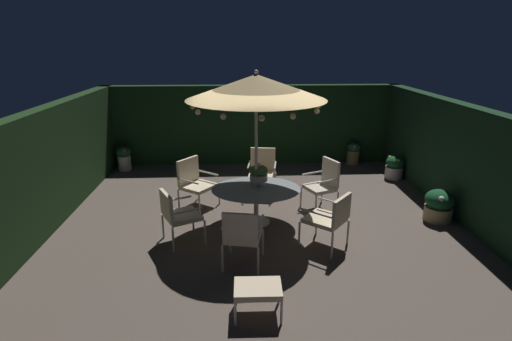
% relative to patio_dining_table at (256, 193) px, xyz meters
% --- Properties ---
extents(ground_plane, '(8.10, 7.98, 0.02)m').
position_rel_patio_dining_table_xyz_m(ground_plane, '(0.08, 0.08, -0.61)').
color(ground_plane, brown).
extents(hedge_backdrop_rear, '(8.10, 0.30, 2.16)m').
position_rel_patio_dining_table_xyz_m(hedge_backdrop_rear, '(0.08, 3.92, 0.48)').
color(hedge_backdrop_rear, '#173518').
rests_on(hedge_backdrop_rear, ground_plane).
extents(hedge_backdrop_left, '(0.30, 7.98, 2.16)m').
position_rel_patio_dining_table_xyz_m(hedge_backdrop_left, '(-3.82, 0.08, 0.48)').
color(hedge_backdrop_left, '#1A3317').
rests_on(hedge_backdrop_left, ground_plane).
extents(hedge_backdrop_right, '(0.30, 7.98, 2.16)m').
position_rel_patio_dining_table_xyz_m(hedge_backdrop_right, '(3.99, 0.08, 0.48)').
color(hedge_backdrop_right, '#17341D').
rests_on(hedge_backdrop_right, ground_plane).
extents(patio_dining_table, '(1.65, 1.38, 0.71)m').
position_rel_patio_dining_table_xyz_m(patio_dining_table, '(0.00, 0.00, 0.00)').
color(patio_dining_table, silver).
rests_on(patio_dining_table, ground_plane).
extents(patio_umbrella, '(2.43, 2.43, 2.83)m').
position_rel_patio_dining_table_xyz_m(patio_umbrella, '(-0.00, 0.00, 1.94)').
color(patio_umbrella, beige).
rests_on(patio_umbrella, ground_plane).
extents(centerpiece_planter, '(0.34, 0.34, 0.45)m').
position_rel_patio_dining_table_xyz_m(centerpiece_planter, '(0.05, 0.10, 0.36)').
color(centerpiece_planter, beige).
rests_on(centerpiece_planter, patio_dining_table).
extents(patio_chair_north, '(0.87, 0.87, 0.96)m').
position_rel_patio_dining_table_xyz_m(patio_chair_north, '(1.17, -0.99, -0.03)').
color(patio_chair_north, silver).
rests_on(patio_chair_north, ground_plane).
extents(patio_chair_northeast, '(0.74, 0.74, 1.04)m').
position_rel_patio_dining_table_xyz_m(patio_chair_northeast, '(1.41, 0.61, -0.01)').
color(patio_chair_northeast, silver).
rests_on(patio_chair_northeast, ground_plane).
extents(patio_chair_east, '(0.69, 0.67, 1.02)m').
position_rel_patio_dining_table_xyz_m(patio_chair_east, '(0.21, 1.52, -0.01)').
color(patio_chair_east, beige).
rests_on(patio_chair_east, ground_plane).
extents(patio_chair_southeast, '(0.86, 0.87, 1.00)m').
position_rel_patio_dining_table_xyz_m(patio_chair_southeast, '(-1.24, 0.92, -0.05)').
color(patio_chair_southeast, beige).
rests_on(patio_chair_southeast, ground_plane).
extents(patio_chair_south, '(0.79, 0.79, 0.94)m').
position_rel_patio_dining_table_xyz_m(patio_chair_south, '(-1.37, -0.68, -0.05)').
color(patio_chair_south, beige).
rests_on(patio_chair_south, ground_plane).
extents(patio_chair_southwest, '(0.67, 0.70, 0.97)m').
position_rel_patio_dining_table_xyz_m(patio_chair_southwest, '(-0.29, -1.50, -0.03)').
color(patio_chair_southwest, beige).
rests_on(patio_chair_southwest, ground_plane).
extents(ottoman_footrest, '(0.60, 0.44, 0.41)m').
position_rel_patio_dining_table_xyz_m(ottoman_footrest, '(-0.11, -2.61, -0.24)').
color(ottoman_footrest, silver).
rests_on(ottoman_footrest, ground_plane).
extents(potted_plant_left_far, '(0.37, 0.37, 0.62)m').
position_rel_patio_dining_table_xyz_m(potted_plant_left_far, '(2.89, 3.59, -0.27)').
color(potted_plant_left_far, olive).
rests_on(potted_plant_left_far, ground_plane).
extents(potted_plant_right_far, '(0.39, 0.39, 0.63)m').
position_rel_patio_dining_table_xyz_m(potted_plant_right_far, '(-3.35, 3.37, -0.25)').
color(potted_plant_right_far, beige).
rests_on(potted_plant_right_far, ground_plane).
extents(potted_plant_back_left, '(0.43, 0.43, 0.57)m').
position_rel_patio_dining_table_xyz_m(potted_plant_back_left, '(3.58, 2.36, -0.31)').
color(potted_plant_back_left, silver).
rests_on(potted_plant_back_left, ground_plane).
extents(potted_plant_right_near, '(0.54, 0.54, 0.61)m').
position_rel_patio_dining_table_xyz_m(potted_plant_right_near, '(3.50, -0.04, -0.29)').
color(potted_plant_right_near, tan).
rests_on(potted_plant_right_near, ground_plane).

